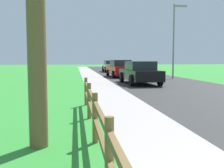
% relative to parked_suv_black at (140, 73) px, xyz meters
% --- Properties ---
extents(ground_plane, '(120.00, 120.00, 0.00)m').
position_rel_parked_suv_black_xyz_m(ground_plane, '(-1.67, 8.55, -0.77)').
color(ground_plane, green).
extents(road_asphalt, '(7.00, 66.00, 0.01)m').
position_rel_parked_suv_black_xyz_m(road_asphalt, '(1.83, 10.55, -0.76)').
color(road_asphalt, '#303030').
rests_on(road_asphalt, ground).
extents(curb_concrete, '(6.00, 66.00, 0.01)m').
position_rel_parked_suv_black_xyz_m(curb_concrete, '(-4.67, 10.55, -0.76)').
color(curb_concrete, '#B3A9A4').
rests_on(curb_concrete, ground).
extents(grass_verge, '(5.00, 66.00, 0.00)m').
position_rel_parked_suv_black_xyz_m(grass_verge, '(-6.17, 10.55, -0.76)').
color(grass_verge, green).
rests_on(grass_verge, ground).
extents(rail_fence, '(0.11, 9.08, 1.00)m').
position_rel_parked_suv_black_xyz_m(rail_fence, '(-3.92, -12.65, -0.19)').
color(rail_fence, brown).
rests_on(rail_fence, ground).
extents(parked_suv_black, '(2.18, 4.91, 1.52)m').
position_rel_parked_suv_black_xyz_m(parked_suv_black, '(0.00, 0.00, 0.00)').
color(parked_suv_black, black).
rests_on(parked_suv_black, ground).
extents(parked_car_red, '(2.23, 4.70, 1.59)m').
position_rel_parked_suv_black_xyz_m(parked_car_red, '(-0.12, 7.37, 0.02)').
color(parked_car_red, maroon).
rests_on(parked_car_red, ground).
extents(parked_car_beige, '(2.03, 4.63, 1.50)m').
position_rel_parked_suv_black_xyz_m(parked_car_beige, '(0.41, 17.97, 0.02)').
color(parked_car_beige, '#C6B793').
rests_on(parked_car_beige, ground).
extents(street_lamp, '(1.17, 0.20, 6.25)m').
position_rel_parked_suv_black_xyz_m(street_lamp, '(4.09, 4.51, 2.95)').
color(street_lamp, gray).
rests_on(street_lamp, ground).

